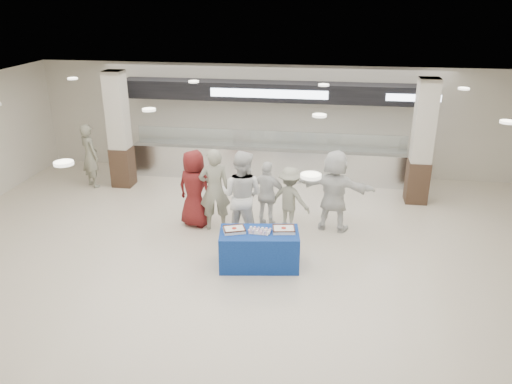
% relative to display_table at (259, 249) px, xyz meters
% --- Properties ---
extents(ground, '(14.00, 14.00, 0.00)m').
position_rel_display_table_xyz_m(ground, '(-0.44, -0.30, -0.38)').
color(ground, beige).
rests_on(ground, ground).
extents(serving_line, '(8.70, 0.85, 2.80)m').
position_rel_display_table_xyz_m(serving_line, '(-0.43, 5.10, 0.78)').
color(serving_line, silver).
rests_on(serving_line, ground).
extents(column_left, '(0.55, 0.55, 3.20)m').
position_rel_display_table_xyz_m(column_left, '(-4.44, 3.90, 1.15)').
color(column_left, '#342217').
rests_on(column_left, ground).
extents(column_right, '(0.55, 0.55, 3.20)m').
position_rel_display_table_xyz_m(column_right, '(3.56, 3.90, 1.15)').
color(column_right, '#342217').
rests_on(column_right, ground).
extents(display_table, '(1.65, 0.99, 0.75)m').
position_rel_display_table_xyz_m(display_table, '(0.00, 0.00, 0.00)').
color(display_table, navy).
rests_on(display_table, ground).
extents(sheet_cake_left, '(0.50, 0.44, 0.09)m').
position_rel_display_table_xyz_m(sheet_cake_left, '(-0.49, -0.04, 0.42)').
color(sheet_cake_left, white).
rests_on(sheet_cake_left, display_table).
extents(sheet_cake_right, '(0.48, 0.40, 0.09)m').
position_rel_display_table_xyz_m(sheet_cake_right, '(0.47, 0.11, 0.42)').
color(sheet_cake_right, white).
rests_on(sheet_cake_right, display_table).
extents(cupcake_tray, '(0.41, 0.32, 0.06)m').
position_rel_display_table_xyz_m(cupcake_tray, '(0.01, 0.01, 0.41)').
color(cupcake_tray, '#BCBCC1').
rests_on(cupcake_tray, display_table).
extents(civilian_maroon, '(1.04, 0.85, 1.82)m').
position_rel_display_table_xyz_m(civilian_maroon, '(-1.74, 1.67, 0.54)').
color(civilian_maroon, maroon).
rests_on(civilian_maroon, ground).
extents(soldier_a, '(0.78, 0.60, 1.92)m').
position_rel_display_table_xyz_m(soldier_a, '(-1.24, 1.54, 0.59)').
color(soldier_a, gray).
rests_on(soldier_a, ground).
extents(chef_tall, '(1.13, 0.97, 2.02)m').
position_rel_display_table_xyz_m(chef_tall, '(-0.55, 1.19, 0.63)').
color(chef_tall, white).
rests_on(chef_tall, ground).
extents(chef_short, '(0.98, 0.55, 1.58)m').
position_rel_display_table_xyz_m(chef_short, '(-0.08, 1.84, 0.42)').
color(chef_short, white).
rests_on(chef_short, ground).
extents(soldier_b, '(1.10, 0.87, 1.49)m').
position_rel_display_table_xyz_m(soldier_b, '(0.45, 1.78, 0.37)').
color(soldier_b, gray).
rests_on(soldier_b, ground).
extents(civilian_white, '(1.84, 0.91, 1.90)m').
position_rel_display_table_xyz_m(civilian_white, '(1.43, 1.91, 0.58)').
color(civilian_white, white).
rests_on(civilian_white, ground).
extents(soldier_bg, '(0.78, 0.73, 1.78)m').
position_rel_display_table_xyz_m(soldier_bg, '(-5.27, 3.70, 0.52)').
color(soldier_bg, gray).
rests_on(soldier_bg, ground).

